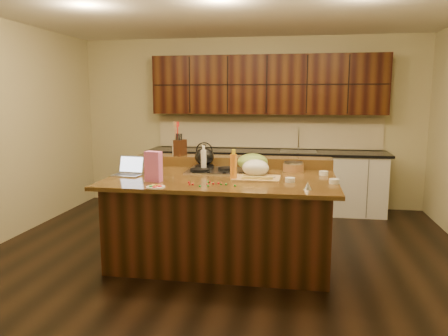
# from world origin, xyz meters

# --- Properties ---
(room) EXTENTS (5.52, 5.02, 2.72)m
(room) POSITION_xyz_m (0.00, 0.00, 1.35)
(room) COLOR black
(room) RESTS_ON ground
(island) EXTENTS (2.40, 1.60, 0.92)m
(island) POSITION_xyz_m (0.00, 0.00, 0.46)
(island) COLOR black
(island) RESTS_ON ground
(back_ledge) EXTENTS (2.40, 0.30, 0.12)m
(back_ledge) POSITION_xyz_m (0.00, 0.70, 0.98)
(back_ledge) COLOR black
(back_ledge) RESTS_ON island
(cooktop) EXTENTS (0.92, 0.52, 0.05)m
(cooktop) POSITION_xyz_m (0.00, 0.30, 0.94)
(cooktop) COLOR gray
(cooktop) RESTS_ON island
(back_counter) EXTENTS (3.70, 0.66, 2.40)m
(back_counter) POSITION_xyz_m (0.30, 2.23, 0.98)
(back_counter) COLOR silver
(back_counter) RESTS_ON ground
(kettle) EXTENTS (0.29, 0.29, 0.20)m
(kettle) POSITION_xyz_m (-0.30, 0.43, 1.07)
(kettle) COLOR black
(kettle) RESTS_ON cooktop
(green_bowl) EXTENTS (0.39, 0.39, 0.19)m
(green_bowl) POSITION_xyz_m (0.30, 0.17, 1.06)
(green_bowl) COLOR olive
(green_bowl) RESTS_ON cooktop
(laptop) EXTENTS (0.32, 0.27, 0.21)m
(laptop) POSITION_xyz_m (-1.02, -0.11, 0.98)
(laptop) COLOR #B7B7BC
(laptop) RESTS_ON island
(oil_bottle) EXTENTS (0.09, 0.09, 0.27)m
(oil_bottle) POSITION_xyz_m (0.14, -0.22, 1.06)
(oil_bottle) COLOR orange
(oil_bottle) RESTS_ON island
(vinegar_bottle) EXTENTS (0.08, 0.08, 0.25)m
(vinegar_bottle) POSITION_xyz_m (-0.27, 0.24, 1.04)
(vinegar_bottle) COLOR silver
(vinegar_bottle) RESTS_ON island
(wooden_tray) EXTENTS (0.49, 0.39, 0.20)m
(wooden_tray) POSITION_xyz_m (0.36, -0.08, 1.01)
(wooden_tray) COLOR tan
(wooden_tray) RESTS_ON island
(ramekin_a) EXTENTS (0.11, 0.11, 0.04)m
(ramekin_a) POSITION_xyz_m (0.72, -0.22, 0.94)
(ramekin_a) COLOR white
(ramekin_a) RESTS_ON island
(ramekin_b) EXTENTS (0.12, 0.12, 0.04)m
(ramekin_b) POSITION_xyz_m (1.15, -0.22, 0.94)
(ramekin_b) COLOR white
(ramekin_b) RESTS_ON island
(ramekin_c) EXTENTS (0.11, 0.11, 0.04)m
(ramekin_c) POSITION_xyz_m (1.07, 0.23, 0.94)
(ramekin_c) COLOR white
(ramekin_c) RESTS_ON island
(strainer_bowl) EXTENTS (0.32, 0.32, 0.09)m
(strainer_bowl) POSITION_xyz_m (0.74, 0.43, 0.97)
(strainer_bowl) COLOR #996B3F
(strainer_bowl) RESTS_ON island
(kitchen_timer) EXTENTS (0.08, 0.08, 0.07)m
(kitchen_timer) POSITION_xyz_m (0.89, -0.56, 0.96)
(kitchen_timer) COLOR silver
(kitchen_timer) RESTS_ON island
(pink_bag) EXTENTS (0.18, 0.12, 0.31)m
(pink_bag) POSITION_xyz_m (-0.64, -0.42, 1.07)
(pink_bag) COLOR #E46BC1
(pink_bag) RESTS_ON island
(candy_plate) EXTENTS (0.19, 0.19, 0.01)m
(candy_plate) POSITION_xyz_m (-0.53, -0.71, 0.93)
(candy_plate) COLOR white
(candy_plate) RESTS_ON island
(package_box) EXTENTS (0.09, 0.07, 0.13)m
(package_box) POSITION_xyz_m (-1.15, 0.22, 0.98)
(package_box) COLOR #DB954D
(package_box) RESTS_ON island
(utensil_crock) EXTENTS (0.13, 0.13, 0.14)m
(utensil_crock) POSITION_xyz_m (-0.71, 0.70, 1.11)
(utensil_crock) COLOR white
(utensil_crock) RESTS_ON back_ledge
(knife_block) EXTENTS (0.15, 0.18, 0.20)m
(knife_block) POSITION_xyz_m (-0.67, 0.70, 1.14)
(knife_block) COLOR black
(knife_block) RESTS_ON back_ledge
(gumdrop_0) EXTENTS (0.02, 0.02, 0.02)m
(gumdrop_0) POSITION_xyz_m (-0.24, -0.55, 0.93)
(gumdrop_0) COLOR red
(gumdrop_0) RESTS_ON island
(gumdrop_1) EXTENTS (0.02, 0.02, 0.02)m
(gumdrop_1) POSITION_xyz_m (0.11, -0.49, 0.93)
(gumdrop_1) COLOR #198C26
(gumdrop_1) RESTS_ON island
(gumdrop_2) EXTENTS (0.02, 0.02, 0.02)m
(gumdrop_2) POSITION_xyz_m (-0.02, -0.46, 0.93)
(gumdrop_2) COLOR red
(gumdrop_2) RESTS_ON island
(gumdrop_3) EXTENTS (0.02, 0.02, 0.02)m
(gumdrop_3) POSITION_xyz_m (-0.05, -0.58, 0.93)
(gumdrop_3) COLOR #198C26
(gumdrop_3) RESTS_ON island
(gumdrop_4) EXTENTS (0.02, 0.02, 0.02)m
(gumdrop_4) POSITION_xyz_m (-0.27, -0.45, 0.93)
(gumdrop_4) COLOR red
(gumdrop_4) RESTS_ON island
(gumdrop_5) EXTENTS (0.02, 0.02, 0.02)m
(gumdrop_5) POSITION_xyz_m (-0.08, -0.40, 0.93)
(gumdrop_5) COLOR #198C26
(gumdrop_5) RESTS_ON island
(gumdrop_6) EXTENTS (0.02, 0.02, 0.02)m
(gumdrop_6) POSITION_xyz_m (0.03, -0.45, 0.93)
(gumdrop_6) COLOR red
(gumdrop_6) RESTS_ON island
(gumdrop_7) EXTENTS (0.02, 0.02, 0.02)m
(gumdrop_7) POSITION_xyz_m (-0.03, -0.44, 0.93)
(gumdrop_7) COLOR #198C26
(gumdrop_7) RESTS_ON island
(gumdrop_8) EXTENTS (0.02, 0.02, 0.02)m
(gumdrop_8) POSITION_xyz_m (-0.21, -0.54, 0.93)
(gumdrop_8) COLOR red
(gumdrop_8) RESTS_ON island
(gumdrop_9) EXTENTS (0.02, 0.02, 0.02)m
(gumdrop_9) POSITION_xyz_m (0.06, -0.48, 0.93)
(gumdrop_9) COLOR #198C26
(gumdrop_9) RESTS_ON island
(gumdrop_10) EXTENTS (0.02, 0.02, 0.02)m
(gumdrop_10) POSITION_xyz_m (-0.07, -0.53, 0.93)
(gumdrop_10) COLOR red
(gumdrop_10) RESTS_ON island
(gumdrop_11) EXTENTS (0.02, 0.02, 0.02)m
(gumdrop_11) POSITION_xyz_m (-0.12, -0.62, 0.93)
(gumdrop_11) COLOR #198C26
(gumdrop_11) RESTS_ON island
(gumdrop_12) EXTENTS (0.02, 0.02, 0.02)m
(gumdrop_12) POSITION_xyz_m (0.06, -0.46, 0.93)
(gumdrop_12) COLOR red
(gumdrop_12) RESTS_ON island
(gumdrop_13) EXTENTS (0.02, 0.02, 0.02)m
(gumdrop_13) POSITION_xyz_m (0.20, -0.53, 0.93)
(gumdrop_13) COLOR #198C26
(gumdrop_13) RESTS_ON island
(gumdrop_14) EXTENTS (0.02, 0.02, 0.02)m
(gumdrop_14) POSITION_xyz_m (-0.07, -0.39, 0.93)
(gumdrop_14) COLOR red
(gumdrop_14) RESTS_ON island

